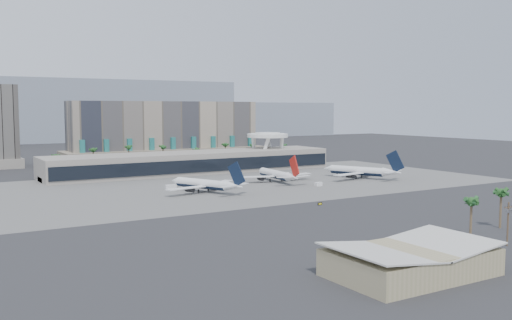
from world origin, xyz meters
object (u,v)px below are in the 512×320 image
airliner_centre (277,174)px  utility_pole (508,220)px  airliner_left (205,184)px  airliner_right (360,171)px  service_vehicle_b (318,184)px  taxiway_sign (320,204)px  service_vehicle_a (171,187)px

airliner_centre → utility_pole: bearing=-92.6°
airliner_left → airliner_right: 93.61m
utility_pole → service_vehicle_b: 125.63m
utility_pole → airliner_centre: size_ratio=0.28×
utility_pole → airliner_centre: airliner_centre is taller
taxiway_sign → utility_pole: bearing=-96.1°
airliner_left → service_vehicle_a: 17.87m
airliner_centre → taxiway_sign: bearing=-104.2°
service_vehicle_a → taxiway_sign: (33.48, -67.86, -0.70)m
utility_pole → airliner_left: (-26.62, 132.17, -3.40)m
service_vehicle_b → taxiway_sign: size_ratio=1.63×
airliner_centre → service_vehicle_a: (-57.38, 0.80, -2.57)m
airliner_right → airliner_centre: bearing=143.4°
airliner_right → service_vehicle_a: (-103.78, 11.57, -2.82)m
utility_pole → service_vehicle_b: (28.94, 122.09, -6.20)m
airliner_left → service_vehicle_b: 56.53m
airliner_left → service_vehicle_b: bearing=-33.0°
airliner_right → taxiway_sign: bearing=-164.8°
taxiway_sign → service_vehicle_b: bearing=44.8°
airliner_centre → airliner_right: bearing=-7.6°
airliner_left → service_vehicle_a: bearing=102.6°
service_vehicle_b → airliner_right: bearing=12.2°
airliner_left → airliner_right: (93.56, 2.87, 0.28)m
airliner_left → taxiway_sign: size_ratio=18.11×
service_vehicle_a → taxiway_sign: bearing=-56.3°
utility_pole → taxiway_sign: size_ratio=5.36×
airliner_right → taxiway_sign: (-70.30, -56.29, -3.53)m
utility_pole → service_vehicle_a: (-36.84, 146.61, -5.94)m
airliner_left → airliner_right: bearing=-20.9°
airliner_left → airliner_centre: (47.16, 13.64, 0.03)m
airliner_left → airliner_centre: size_ratio=0.94×
service_vehicle_b → service_vehicle_a: bearing=152.9°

